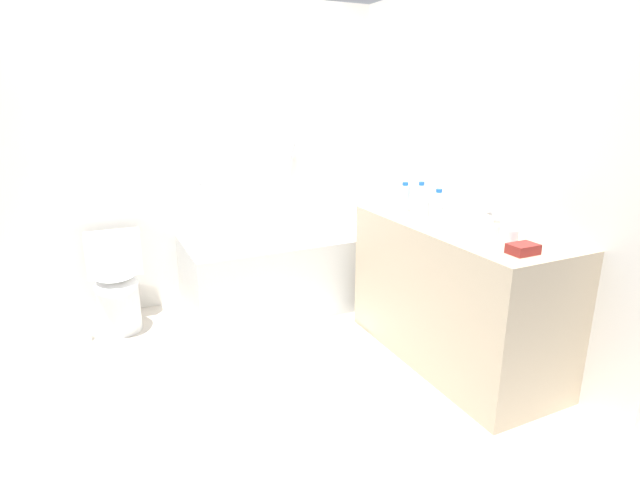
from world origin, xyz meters
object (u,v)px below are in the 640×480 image
(bathtub, at_px, (291,266))
(toilet, at_px, (117,285))
(sink_basin, at_px, (462,222))
(drinking_glass_2, at_px, (424,209))
(amenity_basket, at_px, (523,249))
(bath_mat, at_px, (318,335))
(water_bottle_0, at_px, (438,205))
(sink_faucet, at_px, (489,218))
(drinking_glass_1, at_px, (493,233))
(water_bottle_1, at_px, (421,199))
(soap_dish, at_px, (393,206))
(drinking_glass_0, at_px, (511,237))
(toilet_paper_roll, at_px, (82,333))
(water_bottle_2, at_px, (405,198))

(bathtub, bearing_deg, toilet, 175.73)
(sink_basin, relative_size, drinking_glass_2, 3.61)
(amenity_basket, relative_size, bath_mat, 0.22)
(sink_basin, height_order, water_bottle_0, water_bottle_0)
(sink_faucet, bearing_deg, toilet, 145.91)
(bathtub, distance_m, drinking_glass_1, 1.75)
(water_bottle_1, bearing_deg, bathtub, 122.21)
(water_bottle_0, xyz_separation_m, drinking_glass_2, (-0.05, 0.07, -0.04))
(amenity_basket, height_order, bath_mat, amenity_basket)
(water_bottle_0, height_order, soap_dish, water_bottle_0)
(water_bottle_1, xyz_separation_m, drinking_glass_1, (-0.03, -0.67, -0.05))
(toilet, relative_size, drinking_glass_0, 8.62)
(drinking_glass_1, bearing_deg, amenity_basket, -98.54)
(bathtub, xyz_separation_m, water_bottle_0, (0.57, -1.04, 0.65))
(bathtub, xyz_separation_m, sink_basin, (0.56, -1.28, 0.60))
(toilet, xyz_separation_m, sink_basin, (1.83, -1.37, 0.58))
(soap_dish, bearing_deg, drinking_glass_0, -86.16)
(amenity_basket, bearing_deg, toilet, 132.95)
(bathtub, distance_m, amenity_basket, 1.95)
(water_bottle_0, distance_m, soap_dish, 0.38)
(drinking_glass_1, bearing_deg, drinking_glass_2, 90.18)
(bathtub, bearing_deg, soap_dish, -54.44)
(drinking_glass_1, xyz_separation_m, amenity_basket, (-0.04, -0.24, -0.02))
(water_bottle_0, xyz_separation_m, drinking_glass_0, (-0.02, -0.62, -0.04))
(drinking_glass_0, distance_m, drinking_glass_2, 0.69)
(bathtub, xyz_separation_m, soap_dish, (0.48, -0.68, 0.58))
(toilet, relative_size, toilet_paper_roll, 4.97)
(sink_faucet, xyz_separation_m, water_bottle_2, (-0.27, 0.48, 0.06))
(drinking_glass_1, distance_m, amenity_basket, 0.24)
(sink_faucet, distance_m, soap_dish, 0.66)
(drinking_glass_0, distance_m, soap_dish, 0.99)
(bathtub, xyz_separation_m, drinking_glass_0, (0.55, -1.66, 0.61))
(water_bottle_0, xyz_separation_m, water_bottle_1, (-0.02, 0.16, 0.01))
(water_bottle_0, xyz_separation_m, bath_mat, (-0.62, 0.41, -0.95))
(amenity_basket, bearing_deg, sink_basin, 82.72)
(bathtub, height_order, sink_faucet, bathtub)
(water_bottle_1, height_order, soap_dish, water_bottle_1)
(sink_faucet, height_order, water_bottle_2, water_bottle_2)
(drinking_glass_2, relative_size, amenity_basket, 0.69)
(drinking_glass_0, xyz_separation_m, drinking_glass_1, (-0.02, 0.10, 0.00))
(bath_mat, bearing_deg, drinking_glass_1, -58.15)
(amenity_basket, height_order, soap_dish, amenity_basket)
(drinking_glass_0, distance_m, bath_mat, 1.50)
(soap_dish, bearing_deg, sink_basin, -83.21)
(water_bottle_0, distance_m, toilet_paper_roll, 2.50)
(water_bottle_0, bearing_deg, drinking_glass_1, -95.08)
(toilet, bearing_deg, water_bottle_1, 65.63)
(bathtub, bearing_deg, drinking_glass_2, -61.55)
(sink_basin, distance_m, amenity_basket, 0.52)
(soap_dish, bearing_deg, drinking_glass_2, -82.18)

